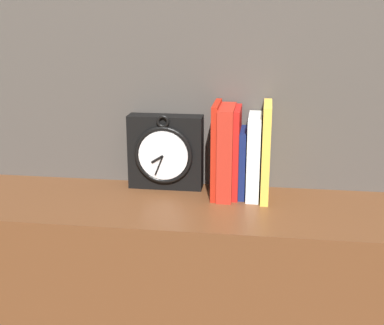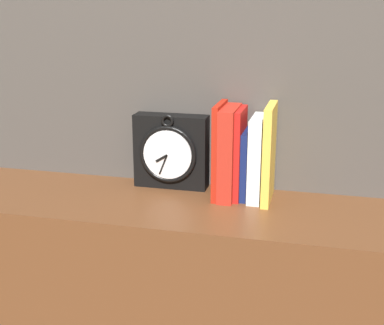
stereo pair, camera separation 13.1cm
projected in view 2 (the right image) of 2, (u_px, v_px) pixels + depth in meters
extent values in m
cube|color=black|center=(171.00, 151.00, 1.46)|extent=(0.20, 0.06, 0.20)
torus|color=black|center=(168.00, 154.00, 1.42)|extent=(0.16, 0.01, 0.16)
cylinder|color=silver|center=(167.00, 155.00, 1.42)|extent=(0.13, 0.01, 0.13)
cube|color=black|center=(162.00, 158.00, 1.42)|extent=(0.03, 0.00, 0.02)
cube|color=black|center=(163.00, 165.00, 1.43)|extent=(0.03, 0.00, 0.06)
torus|color=black|center=(167.00, 121.00, 1.40)|extent=(0.03, 0.01, 0.03)
cube|color=#AF1F10|center=(219.00, 150.00, 1.38)|extent=(0.02, 0.14, 0.25)
cube|color=#B52619|center=(229.00, 153.00, 1.37)|extent=(0.04, 0.14, 0.24)
cube|color=red|center=(240.00, 153.00, 1.38)|extent=(0.01, 0.12, 0.23)
cube|color=navy|center=(246.00, 164.00, 1.38)|extent=(0.02, 0.12, 0.18)
cube|color=white|center=(257.00, 158.00, 1.36)|extent=(0.03, 0.13, 0.22)
cube|color=yellow|center=(269.00, 153.00, 1.35)|extent=(0.02, 0.14, 0.25)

